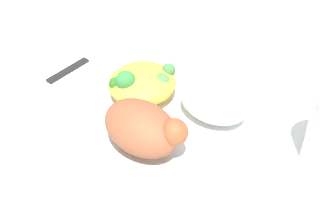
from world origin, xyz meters
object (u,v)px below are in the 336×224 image
at_px(mac_cheese_with_broccoli, 142,83).
at_px(knife, 86,59).
at_px(plate, 168,122).
at_px(water_glass, 336,132).
at_px(roasted_chicken, 143,128).
at_px(fork, 101,75).
at_px(rice_pile, 214,103).

bearing_deg(mac_cheese_with_broccoli, knife, 172.75).
bearing_deg(plate, water_glass, 23.88).
bearing_deg(mac_cheese_with_broccoli, roasted_chicken, -45.55).
distance_m(plate, water_glass, 0.22).
bearing_deg(knife, plate, -8.90).
distance_m(mac_cheese_with_broccoli, fork, 0.10).
distance_m(roasted_chicken, fork, 0.19).
xyz_separation_m(plate, rice_pile, (0.04, 0.05, 0.03)).
bearing_deg(roasted_chicken, rice_pile, 76.37).
bearing_deg(roasted_chicken, plate, 102.22).
bearing_deg(rice_pile, water_glass, 13.64).
bearing_deg(water_glass, fork, -169.28).
height_order(plate, rice_pile, rice_pile).
height_order(fork, knife, knife).
distance_m(rice_pile, mac_cheese_with_broccoli, 0.11).
xyz_separation_m(plate, water_glass, (0.19, 0.09, 0.04)).
xyz_separation_m(rice_pile, fork, (-0.20, -0.03, -0.03)).
xyz_separation_m(rice_pile, knife, (-0.25, -0.02, -0.03)).
xyz_separation_m(mac_cheese_with_broccoli, water_glass, (0.25, 0.07, 0.01)).
xyz_separation_m(plate, mac_cheese_with_broccoli, (-0.06, 0.01, 0.03)).
xyz_separation_m(roasted_chicken, mac_cheese_with_broccoli, (-0.07, 0.07, -0.01)).
bearing_deg(rice_pile, roasted_chicken, -103.63).
bearing_deg(water_glass, knife, -172.49).
height_order(plate, fork, plate).
bearing_deg(roasted_chicken, mac_cheese_with_broccoli, 134.45).
height_order(roasted_chicken, fork, roasted_chicken).
xyz_separation_m(roasted_chicken, knife, (-0.22, 0.09, -0.05)).
bearing_deg(plate, mac_cheese_with_broccoli, 167.09).
distance_m(roasted_chicken, mac_cheese_with_broccoli, 0.11).
distance_m(mac_cheese_with_broccoli, knife, 0.15).
distance_m(plate, rice_pile, 0.07).
height_order(plate, knife, plate).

